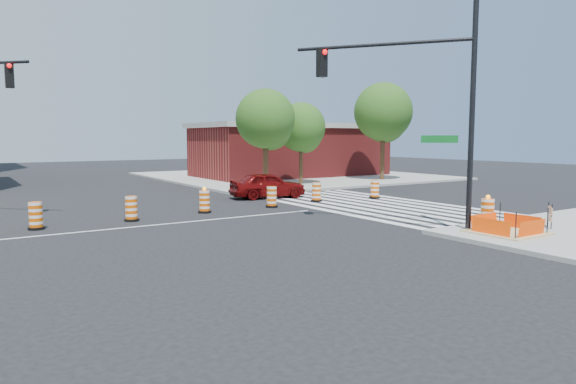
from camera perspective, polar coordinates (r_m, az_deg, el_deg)
ground at (r=20.83m, az=-13.77°, el=-3.51°), size 120.00×120.00×0.00m
sidewalk_ne at (r=44.98m, az=0.33°, el=1.80°), size 22.00×22.00×0.15m
crosswalk_east at (r=26.50m, az=9.16°, el=-1.38°), size 6.75×13.50×0.01m
lane_centerline at (r=20.83m, az=-13.77°, el=-3.50°), size 14.00×0.12×0.01m
excavation_pit at (r=19.16m, az=23.14°, el=-3.98°), size 2.20×2.20×0.90m
brick_storefront at (r=44.88m, az=0.33°, el=4.66°), size 16.50×8.50×4.60m
red_coupe at (r=29.02m, az=-2.28°, el=0.77°), size 4.50×2.39×1.46m
signal_pole_se at (r=19.25m, az=14.47°, el=11.30°), size 3.97×5.26×8.53m
pit_drum at (r=20.38m, az=21.28°, el=-2.17°), size 0.59×0.59×1.15m
barricade at (r=20.90m, az=27.10°, el=-2.19°), size 0.62×0.51×0.90m
tree_north_c at (r=33.50m, az=-2.49°, el=7.74°), size 3.90×3.85×6.55m
tree_north_d at (r=36.36m, az=1.48°, el=6.90°), size 3.46×3.46×5.88m
tree_north_e at (r=40.84m, az=10.53°, el=8.39°), size 4.50×4.50×7.66m
median_drum_2 at (r=21.21m, az=-26.23°, el=-2.48°), size 0.60×0.60×1.02m
median_drum_3 at (r=21.91m, az=-17.01°, el=-1.87°), size 0.60×0.60×1.02m
median_drum_4 at (r=23.56m, az=-9.26°, el=-1.12°), size 0.60×0.60×1.18m
median_drum_5 at (r=25.10m, az=-1.82°, el=-0.63°), size 0.60×0.60×1.02m
median_drum_6 at (r=27.42m, az=3.20°, el=-0.07°), size 0.60×0.60×1.02m
median_drum_7 at (r=29.23m, az=9.62°, el=0.23°), size 0.60×0.60×1.02m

